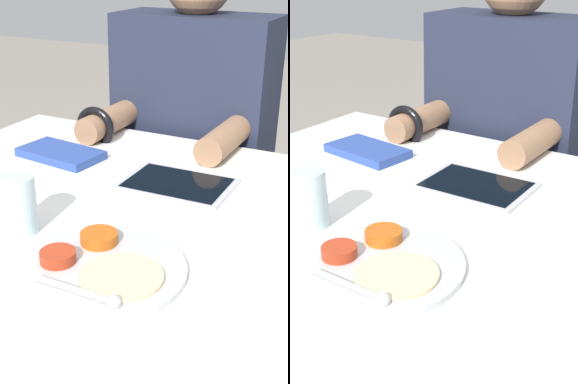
# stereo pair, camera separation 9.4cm
# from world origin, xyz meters

# --- Properties ---
(dining_table) EXTENTS (1.16, 0.97, 0.77)m
(dining_table) POSITION_xyz_m (0.00, 0.00, 0.38)
(dining_table) COLOR silver
(dining_table) RESTS_ON ground_plane
(thali_tray) EXTENTS (0.27, 0.27, 0.03)m
(thali_tray) POSITION_xyz_m (0.04, -0.17, 0.78)
(thali_tray) COLOR #B7BABF
(thali_tray) RESTS_ON dining_table
(red_notebook) EXTENTS (0.21, 0.13, 0.02)m
(red_notebook) POSITION_xyz_m (-0.30, 0.21, 0.78)
(red_notebook) COLOR silver
(red_notebook) RESTS_ON dining_table
(tablet_device) EXTENTS (0.23, 0.17, 0.01)m
(tablet_device) POSITION_xyz_m (0.02, 0.19, 0.77)
(tablet_device) COLOR #B7B7BC
(tablet_device) RESTS_ON dining_table
(person_diner) EXTENTS (0.44, 0.42, 1.24)m
(person_diner) POSITION_xyz_m (-0.13, 0.62, 0.58)
(person_diner) COLOR black
(person_diner) RESTS_ON ground_plane
(drinking_glass) EXTENTS (0.06, 0.06, 0.10)m
(drinking_glass) POSITION_xyz_m (-0.14, -0.12, 0.82)
(drinking_glass) COLOR silver
(drinking_glass) RESTS_ON dining_table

